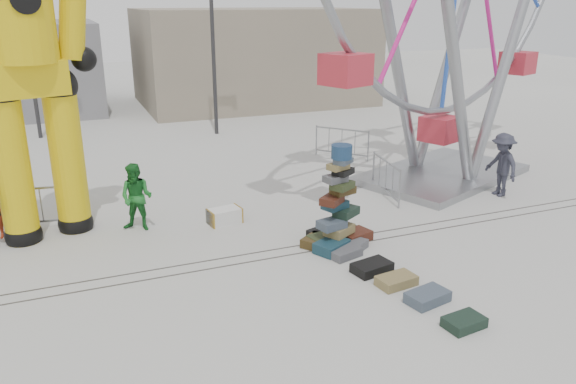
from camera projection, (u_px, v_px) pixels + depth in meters
name	position (u px, v px, depth m)	size (l,w,h in m)	color
ground	(240.00, 277.00, 11.58)	(90.00, 90.00, 0.00)	#9E9E99
track_line_near	(232.00, 265.00, 12.10)	(40.00, 0.04, 0.01)	#47443F
track_line_far	(227.00, 258.00, 12.46)	(40.00, 0.04, 0.01)	#47443F
building_right	(252.00, 56.00, 30.79)	(12.00, 8.00, 5.00)	gray
lamp_post_right	(214.00, 25.00, 22.63)	(1.41, 0.25, 8.00)	#2D2D30
lamp_post_left	(27.00, 25.00, 21.91)	(1.41, 0.25, 8.00)	#2D2D30
suitcase_tower	(338.00, 217.00, 12.96)	(1.83, 1.60, 2.39)	#183A49
crash_test_dummy	(24.00, 52.00, 12.25)	(3.28, 1.45, 8.26)	black
steamer_trunk	(225.00, 216.00, 14.33)	(0.83, 0.48, 0.39)	silver
row_case_0	(326.00, 240.00, 13.12)	(0.80, 0.54, 0.23)	#2F3B1D
row_case_1	(344.00, 252.00, 12.50)	(0.73, 0.53, 0.20)	#56565D
row_case_2	(372.00, 267.00, 11.78)	(0.82, 0.51, 0.21)	black
row_case_3	(396.00, 281.00, 11.22)	(0.79, 0.47, 0.20)	olive
row_case_4	(427.00, 297.00, 10.59)	(0.82, 0.50, 0.22)	#445262
row_case_5	(464.00, 322.00, 9.79)	(0.71, 0.47, 0.19)	black
barricade_dummy_c	(20.00, 209.00, 13.82)	(2.00, 0.10, 1.10)	gray
barricade_wheel_front	(386.00, 178.00, 16.17)	(2.00, 0.10, 1.10)	gray
barricade_wheel_back	(342.00, 143.00, 20.19)	(2.00, 0.10, 1.10)	gray
pedestrian_red	(4.00, 206.00, 13.32)	(0.57, 0.37, 1.56)	#A33217
pedestrian_green	(137.00, 197.00, 13.73)	(0.82, 0.64, 1.69)	#1A6824
pedestrian_grey	(502.00, 165.00, 16.16)	(1.20, 0.69, 1.85)	#2A2B38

